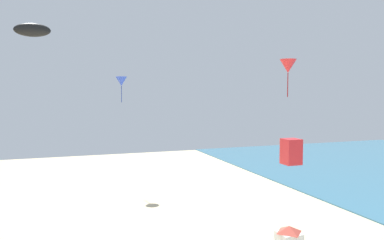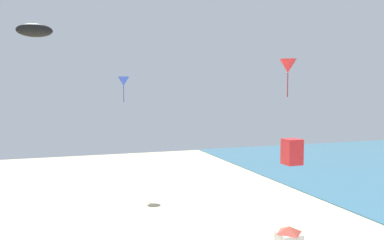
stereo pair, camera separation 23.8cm
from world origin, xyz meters
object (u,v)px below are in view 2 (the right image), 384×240
at_px(kite_red_box, 292,152).
at_px(kite_red_delta, 288,66).
at_px(kite_blue_delta, 124,81).
at_px(kite_black_parafoil, 34,30).
at_px(lifeguard_stand, 289,240).

bearing_deg(kite_red_box, kite_red_delta, -126.97).
height_order(kite_blue_delta, kite_black_parafoil, kite_black_parafoil).
xyz_separation_m(kite_red_delta, kite_red_box, (2.79, 3.70, -4.96)).
bearing_deg(kite_red_delta, kite_red_box, 53.03).
distance_m(kite_black_parafoil, kite_red_box, 21.32).
height_order(lifeguard_stand, kite_red_box, kite_red_box).
bearing_deg(lifeguard_stand, kite_black_parafoil, 141.85).
xyz_separation_m(kite_black_parafoil, kite_red_box, (15.30, -12.18, -8.49)).
bearing_deg(kite_red_delta, kite_blue_delta, 101.67).
distance_m(lifeguard_stand, kite_red_box, 5.88).
bearing_deg(kite_black_parafoil, kite_red_delta, -51.76).
bearing_deg(kite_black_parafoil, lifeguard_stand, -50.84).
distance_m(kite_red_delta, kite_black_parafoil, 20.53).
height_order(kite_red_delta, kite_black_parafoil, kite_black_parafoil).
height_order(kite_red_delta, kite_red_box, kite_red_delta).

